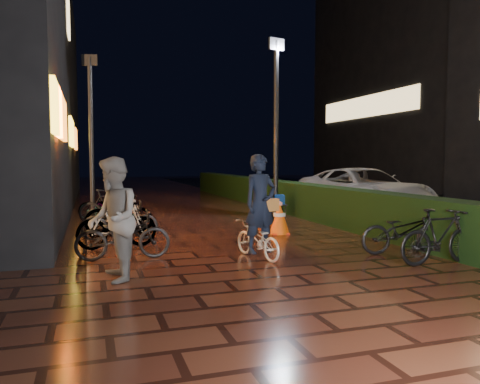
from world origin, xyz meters
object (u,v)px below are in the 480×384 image
object	(u,v)px
traffic_barrier	(272,214)
cyclist	(259,220)
bystander_person	(113,219)
van	(363,190)
cart_assembly	(277,201)

from	to	relation	value
traffic_barrier	cyclist	bearing A→B (deg)	-115.71
bystander_person	traffic_barrier	size ratio (longest dim) A/B	0.96
cyclist	traffic_barrier	distance (m)	3.50
van	traffic_barrier	world-z (taller)	van
bystander_person	traffic_barrier	bearing A→B (deg)	132.12
cyclist	van	bearing A→B (deg)	44.90
van	cart_assembly	world-z (taller)	van
van	cart_assembly	distance (m)	3.19
bystander_person	cyclist	bearing A→B (deg)	105.12
van	traffic_barrier	bearing A→B (deg)	-153.75
cyclist	cart_assembly	bearing A→B (deg)	64.47
traffic_barrier	cart_assembly	world-z (taller)	cart_assembly
cart_assembly	van	bearing A→B (deg)	5.79
van	cyclist	distance (m)	8.10
cart_assembly	cyclist	bearing A→B (deg)	-115.53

